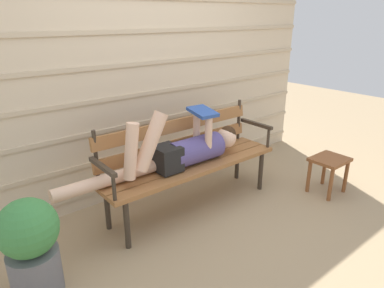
{
  "coord_description": "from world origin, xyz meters",
  "views": [
    {
      "loc": [
        -1.76,
        -2.02,
        1.65
      ],
      "look_at": [
        0.0,
        0.15,
        0.62
      ],
      "focal_mm": 32.35,
      "sensor_mm": 36.0,
      "label": 1
    }
  ],
  "objects_px": {
    "reclining_person": "(182,150)",
    "potted_plant": "(31,246)",
    "footstool": "(329,166)",
    "park_bench": "(187,156)"
  },
  "relations": [
    {
      "from": "footstool",
      "to": "potted_plant",
      "type": "bearing_deg",
      "value": 171.18
    },
    {
      "from": "park_bench",
      "to": "potted_plant",
      "type": "height_order",
      "value": "park_bench"
    },
    {
      "from": "park_bench",
      "to": "reclining_person",
      "type": "xyz_separation_m",
      "value": [
        -0.11,
        -0.07,
        0.11
      ]
    },
    {
      "from": "park_bench",
      "to": "potted_plant",
      "type": "xyz_separation_m",
      "value": [
        -1.42,
        -0.27,
        -0.13
      ]
    },
    {
      "from": "park_bench",
      "to": "potted_plant",
      "type": "bearing_deg",
      "value": -169.12
    },
    {
      "from": "reclining_person",
      "to": "potted_plant",
      "type": "xyz_separation_m",
      "value": [
        -1.3,
        -0.21,
        -0.23
      ]
    },
    {
      "from": "potted_plant",
      "to": "footstool",
      "type": "bearing_deg",
      "value": -8.82
    },
    {
      "from": "park_bench",
      "to": "reclining_person",
      "type": "relative_size",
      "value": 1.0
    },
    {
      "from": "park_bench",
      "to": "potted_plant",
      "type": "relative_size",
      "value": 2.6
    },
    {
      "from": "footstool",
      "to": "potted_plant",
      "type": "height_order",
      "value": "potted_plant"
    }
  ]
}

